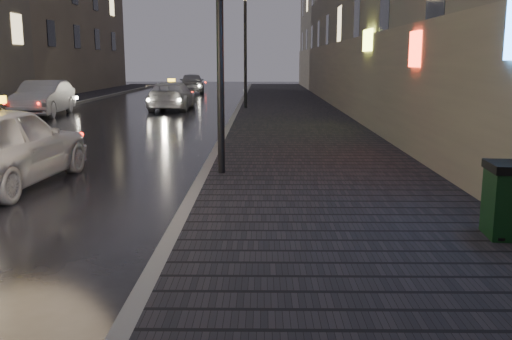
{
  "coord_description": "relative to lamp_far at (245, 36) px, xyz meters",
  "views": [
    {
      "loc": [
        2.67,
        -5.13,
        2.35
      ],
      "look_at": [
        2.58,
        2.64,
        0.85
      ],
      "focal_mm": 40.0,
      "sensor_mm": 36.0,
      "label": 1
    }
  ],
  "objects": [
    {
      "name": "curb",
      "position": [
        -0.35,
        -1.0,
        -3.41
      ],
      "size": [
        0.2,
        58.0,
        0.15
      ],
      "primitive_type": "cube",
      "color": "slate",
      "rests_on": "ground"
    },
    {
      "name": "building_far_c",
      "position": [
        -15.35,
        17.0,
        2.01
      ],
      "size": [
        6.0,
        22.0,
        11.0
      ],
      "primitive_type": "cube",
      "color": "#6B6051",
      "rests_on": "ground"
    },
    {
      "name": "trash_bin",
      "position": [
        3.95,
        -20.14,
        -2.86
      ],
      "size": [
        0.67,
        0.67,
        0.95
      ],
      "rotation": [
        0.0,
        0.0,
        -0.09
      ],
      "color": "black",
      "rests_on": "sidewalk"
    },
    {
      "name": "taxi_mid",
      "position": [
        -3.6,
        0.65,
        -2.81
      ],
      "size": [
        1.91,
        4.66,
        1.35
      ],
      "primitive_type": "imported",
      "rotation": [
        0.0,
        0.0,
        3.14
      ],
      "color": "silver",
      "rests_on": "ground"
    },
    {
      "name": "curb_far",
      "position": [
        -9.25,
        -1.0,
        -3.41
      ],
      "size": [
        0.2,
        58.0,
        0.15
      ],
      "primitive_type": "cube",
      "color": "slate",
      "rests_on": "ground"
    },
    {
      "name": "sidewalk",
      "position": [
        2.05,
        -1.0,
        -3.41
      ],
      "size": [
        4.6,
        58.0,
        0.15
      ],
      "primitive_type": "cube",
      "color": "black",
      "rests_on": "ground"
    },
    {
      "name": "sidewalk_far",
      "position": [
        -10.55,
        -1.0,
        -3.41
      ],
      "size": [
        2.4,
        58.0,
        0.15
      ],
      "primitive_type": "cube",
      "color": "black",
      "rests_on": "ground"
    },
    {
      "name": "car_left_mid",
      "position": [
        -8.65,
        -2.54,
        -2.74
      ],
      "size": [
        1.89,
        4.66,
        1.5
      ],
      "primitive_type": "imported",
      "rotation": [
        0.0,
        0.0,
        0.07
      ],
      "color": "#AAA9B2",
      "rests_on": "ground"
    },
    {
      "name": "car_far",
      "position": [
        -4.38,
        14.91,
        -2.75
      ],
      "size": [
        2.28,
        4.5,
        1.47
      ],
      "primitive_type": "imported",
      "rotation": [
        0.0,
        0.0,
        3.27
      ],
      "color": "gray",
      "rests_on": "ground"
    },
    {
      "name": "lamp_far",
      "position": [
        0.0,
        0.0,
        0.0
      ],
      "size": [
        0.36,
        0.36,
        5.28
      ],
      "color": "black",
      "rests_on": "sidewalk"
    }
  ]
}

